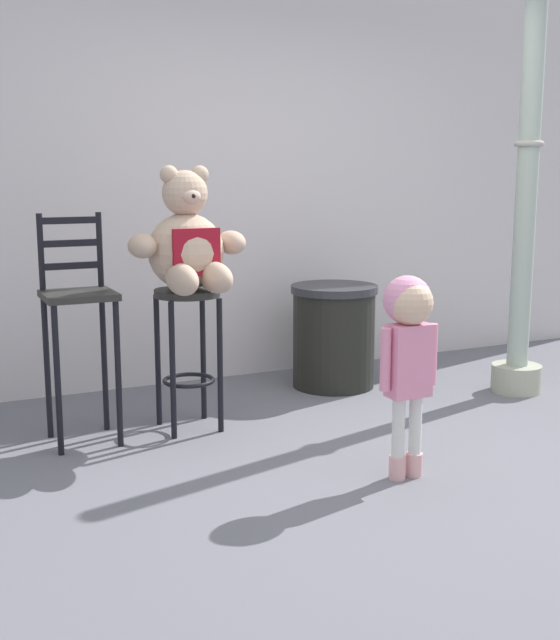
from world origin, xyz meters
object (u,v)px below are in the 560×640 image
Objects in this scene: bar_stool_with_teddy at (188,331)px; child_walking at (409,333)px; teddy_bear at (188,246)px; lamppost at (524,226)px; trash_bin at (334,336)px; bar_chair_empty at (78,313)px.

child_walking reaches higher than bar_stool_with_teddy.
teddy_bear is 0.24× the size of lamppost.
lamppost is at bearing -31.92° from trash_bin.
bar_stool_with_teddy is 1.15× the size of trash_bin.
trash_bin is (1.18, 0.48, -0.69)m from teddy_bear.
bar_chair_empty is at bearing 175.18° from lamppost.
bar_chair_empty is at bearing -167.13° from trash_bin.
teddy_bear is 0.70× the size of child_walking.
child_walking is 1.71m from trash_bin.
trash_bin is 1.85m from bar_chair_empty.
teddy_bear is at bearing 175.95° from lamppost.
lamppost is (1.53, 0.96, 0.39)m from child_walking.
trash_bin is at bearing -86.64° from child_walking.
bar_chair_empty is (-0.59, 0.05, 0.14)m from bar_stool_with_teddy.
lamppost is (2.21, -0.16, 0.06)m from teddy_bear.
teddy_bear reaches higher than bar_stool_with_teddy.
lamppost is (2.21, -0.19, 0.54)m from bar_stool_with_teddy.
teddy_bear reaches higher than child_walking.
child_walking is (0.68, -1.15, 0.14)m from bar_stool_with_teddy.
bar_stool_with_teddy is 0.65× the size of bar_chair_empty.
teddy_bear is 0.68m from bar_chair_empty.
bar_stool_with_teddy is at bearing -4.40° from bar_chair_empty.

